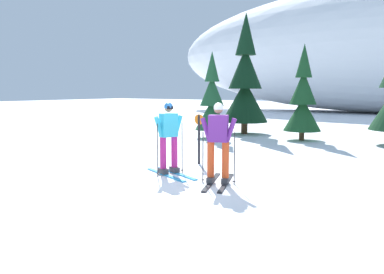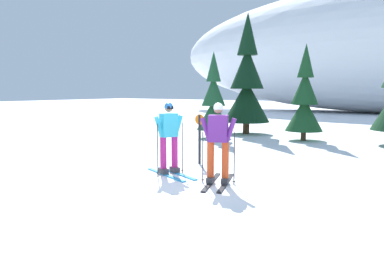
{
  "view_description": "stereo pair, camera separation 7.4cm",
  "coord_description": "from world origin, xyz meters",
  "px_view_note": "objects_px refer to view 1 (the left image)",
  "views": [
    {
      "loc": [
        4.29,
        -6.56,
        2.0
      ],
      "look_at": [
        -0.39,
        0.56,
        0.95
      ],
      "focal_mm": 36.04,
      "sensor_mm": 36.0,
      "label": 1
    },
    {
      "loc": [
        4.35,
        -6.52,
        2.0
      ],
      "look_at": [
        -0.39,
        0.56,
        0.95
      ],
      "focal_mm": 36.04,
      "sensor_mm": 36.0,
      "label": 2
    }
  ],
  "objects_px": {
    "pine_tree_far_left": "(212,102)",
    "pine_tree_center_left": "(303,100)",
    "skier_purple_jacket": "(218,142)",
    "skier_cyan_jacket": "(169,137)",
    "trail_marker_post": "(199,136)",
    "pine_tree_left": "(245,84)"
  },
  "relations": [
    {
      "from": "skier_cyan_jacket",
      "to": "pine_tree_far_left",
      "type": "relative_size",
      "value": 0.48
    },
    {
      "from": "skier_cyan_jacket",
      "to": "pine_tree_center_left",
      "type": "xyz_separation_m",
      "value": [
        0.71,
        7.87,
        0.7
      ]
    },
    {
      "from": "skier_purple_jacket",
      "to": "trail_marker_post",
      "type": "relative_size",
      "value": 1.31
    },
    {
      "from": "pine_tree_left",
      "to": "trail_marker_post",
      "type": "xyz_separation_m",
      "value": [
        2.13,
        -7.26,
        -1.5
      ]
    },
    {
      "from": "skier_cyan_jacket",
      "to": "pine_tree_left",
      "type": "relative_size",
      "value": 0.31
    },
    {
      "from": "skier_cyan_jacket",
      "to": "pine_tree_left",
      "type": "height_order",
      "value": "pine_tree_left"
    },
    {
      "from": "pine_tree_left",
      "to": "pine_tree_center_left",
      "type": "height_order",
      "value": "pine_tree_left"
    },
    {
      "from": "pine_tree_far_left",
      "to": "pine_tree_center_left",
      "type": "xyz_separation_m",
      "value": [
        3.35,
        1.36,
        0.09
      ]
    },
    {
      "from": "skier_cyan_jacket",
      "to": "pine_tree_far_left",
      "type": "distance_m",
      "value": 7.05
    },
    {
      "from": "skier_cyan_jacket",
      "to": "pine_tree_left",
      "type": "distance_m",
      "value": 9.11
    },
    {
      "from": "pine_tree_far_left",
      "to": "trail_marker_post",
      "type": "distance_m",
      "value": 5.7
    },
    {
      "from": "pine_tree_center_left",
      "to": "pine_tree_far_left",
      "type": "bearing_deg",
      "value": -157.9
    },
    {
      "from": "skier_cyan_jacket",
      "to": "pine_tree_center_left",
      "type": "bearing_deg",
      "value": 84.85
    },
    {
      "from": "skier_purple_jacket",
      "to": "skier_cyan_jacket",
      "type": "bearing_deg",
      "value": 171.32
    },
    {
      "from": "pine_tree_far_left",
      "to": "trail_marker_post",
      "type": "xyz_separation_m",
      "value": [
        2.56,
        -5.04,
        -0.72
      ]
    },
    {
      "from": "skier_cyan_jacket",
      "to": "pine_tree_far_left",
      "type": "bearing_deg",
      "value": 112.09
    },
    {
      "from": "pine_tree_center_left",
      "to": "trail_marker_post",
      "type": "relative_size",
      "value": 2.81
    },
    {
      "from": "skier_purple_jacket",
      "to": "pine_tree_left",
      "type": "relative_size",
      "value": 0.32
    },
    {
      "from": "skier_cyan_jacket",
      "to": "trail_marker_post",
      "type": "relative_size",
      "value": 1.27
    },
    {
      "from": "skier_purple_jacket",
      "to": "pine_tree_far_left",
      "type": "xyz_separation_m",
      "value": [
        -4.1,
        6.73,
        0.59
      ]
    },
    {
      "from": "trail_marker_post",
      "to": "skier_cyan_jacket",
      "type": "bearing_deg",
      "value": -86.81
    },
    {
      "from": "pine_tree_far_left",
      "to": "pine_tree_left",
      "type": "height_order",
      "value": "pine_tree_left"
    }
  ]
}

